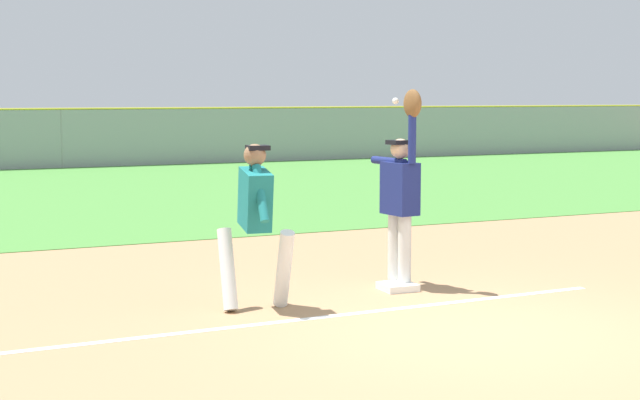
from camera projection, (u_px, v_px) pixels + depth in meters
ground_plane at (472, 330)px, 8.97m from camera, size 71.20×71.20×0.00m
outfield_grass at (122, 191)px, 21.89m from camera, size 49.45×15.73×0.01m
chalk_foul_line at (51, 348)px, 8.35m from camera, size 12.00×0.32×0.01m
first_base at (398, 287)px, 10.82m from camera, size 0.40×0.40×0.08m
fielder at (401, 191)px, 10.85m from camera, size 0.31×0.90×2.28m
runner at (255, 214)px, 9.75m from camera, size 0.74×0.85×1.72m
baseball at (396, 101)px, 10.74m from camera, size 0.07×0.07×0.07m
outfield_fence at (61, 138)px, 28.89m from camera, size 49.53×0.08×1.83m
parked_car_silver at (115, 139)px, 33.23m from camera, size 4.47×2.26×1.25m
parked_car_white at (260, 137)px, 35.24m from camera, size 4.55×2.43×1.25m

